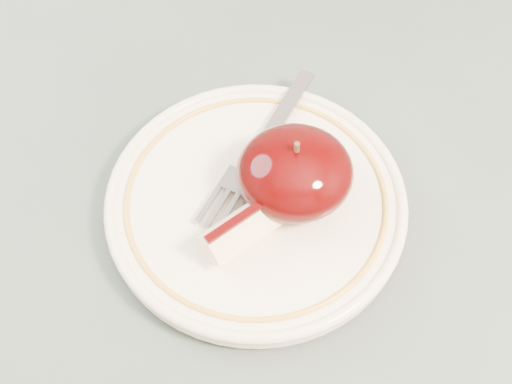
{
  "coord_description": "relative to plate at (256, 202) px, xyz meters",
  "views": [
    {
      "loc": [
        0.08,
        -0.18,
        1.21
      ],
      "look_at": [
        0.09,
        0.1,
        0.78
      ],
      "focal_mm": 50.0,
      "sensor_mm": 36.0,
      "label": 1
    }
  ],
  "objects": [
    {
      "name": "fork",
      "position": [
        0.0,
        0.04,
        0.01
      ],
      "size": [
        0.1,
        0.16,
        0.0
      ],
      "rotation": [
        0.0,
        0.0,
        1.08
      ],
      "color": "gray",
      "rests_on": "plate"
    },
    {
      "name": "apple_half",
      "position": [
        0.03,
        0.01,
        0.03
      ],
      "size": [
        0.08,
        0.08,
        0.06
      ],
      "color": "black",
      "rests_on": "plate"
    },
    {
      "name": "apple_wedge",
      "position": [
        -0.01,
        -0.03,
        0.02
      ],
      "size": [
        0.07,
        0.06,
        0.03
      ],
      "rotation": [
        0.0,
        0.0,
        0.64
      ],
      "color": "beige",
      "rests_on": "plate"
    },
    {
      "name": "plate",
      "position": [
        0.0,
        0.0,
        0.0
      ],
      "size": [
        0.22,
        0.22,
        0.02
      ],
      "color": "#F5ECCE",
      "rests_on": "table"
    }
  ]
}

